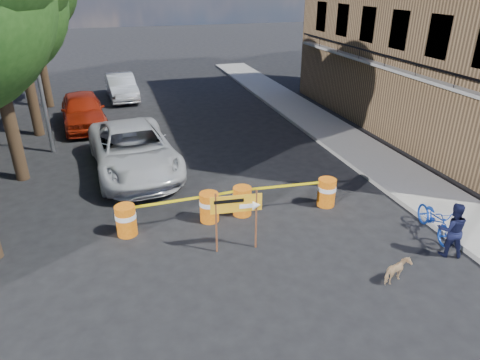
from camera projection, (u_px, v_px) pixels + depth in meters
ground at (268, 256)px, 11.10m from camera, size 120.00×120.00×0.00m
sidewalk_east at (358, 149)px, 17.88m from camera, size 2.40×40.00×0.15m
streetlamp at (33, 42)px, 15.90m from camera, size 1.25×0.18×8.00m
barrel_far_left at (126, 220)px, 11.85m from camera, size 0.58×0.58×0.90m
barrel_mid_left at (209, 206)px, 12.54m from camera, size 0.58×0.58×0.90m
barrel_mid_right at (242, 200)px, 12.88m from camera, size 0.58×0.58×0.90m
barrel_far_right at (327, 192)px, 13.40m from camera, size 0.58×0.58×0.90m
detour_sign at (243, 208)px, 10.87m from camera, size 1.33×0.29×1.71m
pedestrian at (452, 230)px, 10.87m from camera, size 0.90×0.82×1.49m
bicycle at (438, 206)px, 11.69m from camera, size 0.81×1.05×1.80m
dog at (397, 271)px, 10.04m from camera, size 0.78×0.56×0.60m
suv_white at (133, 149)px, 15.67m from camera, size 3.36×6.31×1.69m
sedan_red at (83, 110)px, 20.45m from camera, size 2.40×4.96×1.63m
sedan_silver at (121, 87)px, 25.26m from camera, size 1.87×4.47×1.44m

